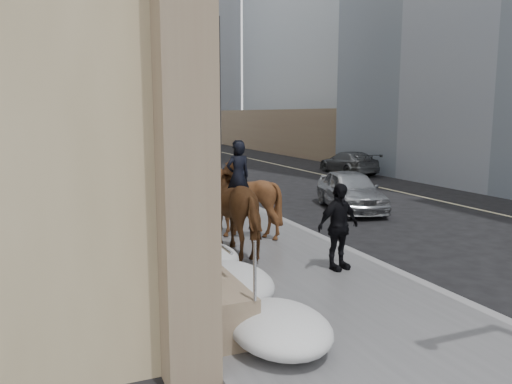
{
  "coord_description": "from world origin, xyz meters",
  "views": [
    {
      "loc": [
        -4.42,
        -8.45,
        3.6
      ],
      "look_at": [
        0.17,
        2.78,
        1.7
      ],
      "focal_mm": 35.0,
      "sensor_mm": 36.0,
      "label": 1
    }
  ],
  "objects_px": {
    "mounted_horse_right": "(238,196)",
    "pedestrian": "(338,227)",
    "mounted_horse_left": "(243,206)",
    "car_grey": "(348,163)",
    "car_silver": "(351,190)"
  },
  "relations": [
    {
      "from": "mounted_horse_left",
      "to": "car_grey",
      "type": "bearing_deg",
      "value": -136.65
    },
    {
      "from": "mounted_horse_right",
      "to": "pedestrian",
      "type": "height_order",
      "value": "mounted_horse_right"
    },
    {
      "from": "mounted_horse_right",
      "to": "pedestrian",
      "type": "xyz_separation_m",
      "value": [
        1.04,
        -3.68,
        -0.2
      ]
    },
    {
      "from": "pedestrian",
      "to": "mounted_horse_right",
      "type": "bearing_deg",
      "value": 93.87
    },
    {
      "from": "pedestrian",
      "to": "car_silver",
      "type": "bearing_deg",
      "value": 43.21
    },
    {
      "from": "mounted_horse_right",
      "to": "pedestrian",
      "type": "bearing_deg",
      "value": 95.07
    },
    {
      "from": "mounted_horse_left",
      "to": "car_grey",
      "type": "relative_size",
      "value": 0.6
    },
    {
      "from": "car_silver",
      "to": "car_grey",
      "type": "distance_m",
      "value": 11.77
    },
    {
      "from": "mounted_horse_right",
      "to": "car_silver",
      "type": "bearing_deg",
      "value": -164.23
    },
    {
      "from": "pedestrian",
      "to": "car_silver",
      "type": "height_order",
      "value": "pedestrian"
    },
    {
      "from": "pedestrian",
      "to": "car_grey",
      "type": "bearing_deg",
      "value": 44.79
    },
    {
      "from": "pedestrian",
      "to": "car_silver",
      "type": "xyz_separation_m",
      "value": [
        4.49,
        6.43,
        -0.35
      ]
    },
    {
      "from": "mounted_horse_right",
      "to": "car_silver",
      "type": "xyz_separation_m",
      "value": [
        5.52,
        2.75,
        -0.55
      ]
    },
    {
      "from": "mounted_horse_left",
      "to": "mounted_horse_right",
      "type": "bearing_deg",
      "value": -111.83
    },
    {
      "from": "mounted_horse_left",
      "to": "pedestrian",
      "type": "distance_m",
      "value": 2.59
    }
  ]
}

